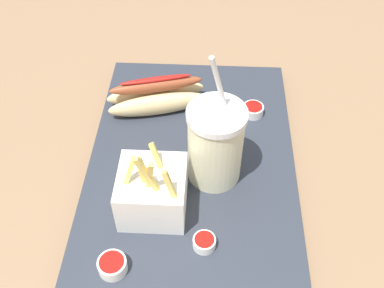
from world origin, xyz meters
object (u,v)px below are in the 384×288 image
ketchup_cup_2 (204,242)px  ketchup_cup_3 (112,265)px  soda_cup (215,144)px  fries_basket (152,191)px  hot_dog_1 (157,96)px  ketchup_cup_1 (253,110)px

ketchup_cup_2 → ketchup_cup_3: size_ratio=0.82×
soda_cup → fries_basket: 0.11m
hot_dog_1 → ketchup_cup_1: (-0.01, -0.17, -0.02)m
hot_dog_1 → ketchup_cup_3: 0.32m
ketchup_cup_1 → soda_cup: bearing=154.3°
soda_cup → hot_dog_1: (0.15, 0.10, -0.04)m
soda_cup → ketchup_cup_2: size_ratio=7.10×
ketchup_cup_1 → fries_basket: bearing=143.4°
ketchup_cup_3 → ketchup_cup_1: bearing=-32.5°
fries_basket → hot_dog_1: fries_basket is taller
hot_dog_1 → ketchup_cup_1: 0.17m
fries_basket → ketchup_cup_3: 0.11m
hot_dog_1 → ketchup_cup_2: (-0.28, -0.09, -0.02)m
ketchup_cup_2 → ketchup_cup_1: bearing=-16.2°
soda_cup → ketchup_cup_1: 0.16m
soda_cup → ketchup_cup_3: (-0.17, 0.13, -0.06)m
fries_basket → ketchup_cup_2: (-0.06, -0.08, -0.03)m
ketchup_cup_2 → ketchup_cup_3: (-0.04, 0.12, 0.00)m
ketchup_cup_3 → soda_cup: bearing=-37.4°
fries_basket → ketchup_cup_1: size_ratio=3.70×
soda_cup → ketchup_cup_2: 0.14m
soda_cup → hot_dog_1: bearing=35.0°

